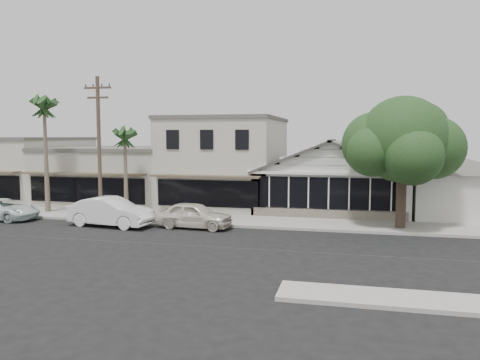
% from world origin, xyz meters
% --- Properties ---
extents(ground, '(140.00, 140.00, 0.00)m').
position_xyz_m(ground, '(0.00, 0.00, 0.00)').
color(ground, black).
rests_on(ground, ground).
extents(sidewalk_north, '(90.00, 3.50, 0.15)m').
position_xyz_m(sidewalk_north, '(-8.00, 6.75, 0.07)').
color(sidewalk_north, '#9E9991').
rests_on(sidewalk_north, ground).
extents(corner_shop, '(10.40, 8.60, 5.10)m').
position_xyz_m(corner_shop, '(5.00, 12.47, 2.62)').
color(corner_shop, silver).
rests_on(corner_shop, ground).
extents(side_cottage, '(6.00, 6.00, 3.00)m').
position_xyz_m(side_cottage, '(13.20, 11.50, 1.50)').
color(side_cottage, silver).
rests_on(side_cottage, ground).
extents(row_building_near, '(8.00, 10.00, 6.50)m').
position_xyz_m(row_building_near, '(-3.00, 13.50, 3.25)').
color(row_building_near, beige).
rests_on(row_building_near, ground).
extents(row_building_midnear, '(10.00, 10.00, 4.20)m').
position_xyz_m(row_building_midnear, '(-12.00, 13.50, 2.10)').
color(row_building_midnear, '#B6B0A4').
rests_on(row_building_midnear, ground).
extents(row_building_midfar, '(11.00, 10.00, 5.00)m').
position_xyz_m(row_building_midfar, '(-22.50, 13.50, 2.50)').
color(row_building_midfar, beige).
rests_on(row_building_midfar, ground).
extents(utility_pole, '(1.80, 0.24, 9.00)m').
position_xyz_m(utility_pole, '(-9.00, 5.20, 4.79)').
color(utility_pole, brown).
rests_on(utility_pole, ground).
extents(car_0, '(4.56, 2.06, 1.52)m').
position_xyz_m(car_0, '(-2.47, 4.25, 0.76)').
color(car_0, beige).
rests_on(car_0, ground).
extents(car_1, '(5.40, 2.44, 1.72)m').
position_xyz_m(car_1, '(-7.47, 3.66, 0.86)').
color(car_1, white).
rests_on(car_1, ground).
extents(car_2, '(4.93, 2.51, 1.33)m').
position_xyz_m(car_2, '(-15.29, 4.06, 0.67)').
color(car_2, silver).
rests_on(car_2, ground).
extents(shade_tree, '(6.82, 6.16, 7.57)m').
position_xyz_m(shade_tree, '(9.07, 6.58, 4.98)').
color(shade_tree, '#47362B').
rests_on(shade_tree, ground).
extents(palm_east, '(2.36, 2.36, 6.19)m').
position_xyz_m(palm_east, '(-7.99, 6.68, 5.25)').
color(palm_east, '#726651').
rests_on(palm_east, ground).
extents(palm_mid, '(3.07, 3.07, 8.38)m').
position_xyz_m(palm_mid, '(-13.95, 6.79, 7.21)').
color(palm_mid, '#726651').
rests_on(palm_mid, ground).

